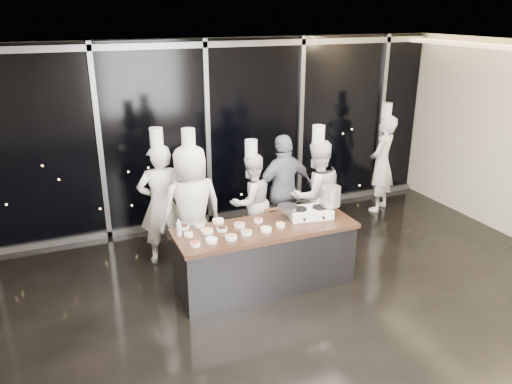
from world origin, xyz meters
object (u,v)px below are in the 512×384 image
demo_counter (265,256)px  chef_right (316,195)px  frying_pan (287,207)px  chef_side (382,163)px  chef_center (251,201)px  stove (310,212)px  stock_pot (331,196)px  chef_left (192,208)px  chef_far_left (161,203)px  guest (284,190)px

demo_counter → chef_right: chef_right is taller
frying_pan → chef_side: size_ratio=0.25×
chef_center → stove: bearing=97.2°
frying_pan → chef_right: size_ratio=0.25×
chef_center → chef_side: (2.87, 0.55, 0.14)m
chef_center → chef_right: size_ratio=0.89×
stock_pot → frying_pan: bearing=170.6°
chef_left → frying_pan: bearing=140.2°
chef_far_left → chef_right: 2.39m
chef_far_left → chef_center: bearing=178.5°
chef_left → guest: (1.60, 0.26, -0.04)m
chef_right → chef_far_left: bearing=-13.0°
demo_counter → chef_side: (3.16, 1.76, 0.48)m
chef_far_left → chef_right: size_ratio=1.03×
stock_pot → guest: 1.18m
chef_right → guest: bearing=-45.7°
guest → chef_right: size_ratio=0.91×
stock_pot → chef_left: 2.00m
frying_pan → stock_pot: 0.65m
chef_left → chef_right: bearing=171.2°
stove → chef_side: chef_side is taller
chef_far_left → chef_side: chef_far_left is taller
stock_pot → chef_right: 0.84m
chef_right → chef_side: bearing=-155.1°
demo_counter → frying_pan: (0.39, 0.14, 0.61)m
stock_pot → chef_far_left: bearing=149.5°
chef_center → chef_far_left: bearing=-16.4°
chef_far_left → chef_center: size_ratio=1.16×
demo_counter → stock_pot: bearing=2.1°
chef_left → stock_pot: bearing=148.0°
frying_pan → chef_left: size_ratio=0.24×
stock_pot → demo_counter: bearing=-177.9°
chef_left → guest: 1.62m
frying_pan → chef_far_left: bearing=152.1°
stove → chef_side: (2.45, 1.69, -0.03)m
stove → chef_right: size_ratio=0.32×
chef_far_left → demo_counter: bearing=132.8°
stock_pot → chef_left: bearing=153.5°
demo_counter → stove: stove is taller
chef_center → demo_counter: bearing=63.6°
stock_pot → chef_side: 2.76m
demo_counter → chef_right: size_ratio=1.23×
frying_pan → stock_pot: (0.63, -0.10, 0.11)m
demo_counter → chef_center: 1.29m
demo_counter → guest: 1.52m
chef_side → frying_pan: bearing=-3.5°
stock_pot → chef_left: (-1.77, 0.88, -0.23)m
stock_pot → chef_far_left: chef_far_left is taller
chef_left → chef_side: chef_left is taller
demo_counter → guest: bearing=54.4°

